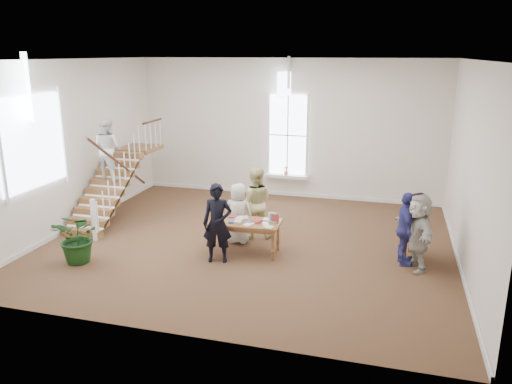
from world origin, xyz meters
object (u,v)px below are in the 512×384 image
(woman_cluster_c, at_px, (418,232))
(floor_plant, at_px, (79,237))
(library_table, at_px, (245,225))
(elderly_woman, at_px, (238,213))
(person_yellow, at_px, (255,203))
(police_officer, at_px, (217,223))
(woman_cluster_a, at_px, (405,229))
(woman_cluster_b, at_px, (417,226))
(side_chair, at_px, (416,235))

(woman_cluster_c, xyz_separation_m, floor_plant, (-7.40, -1.67, -0.26))
(library_table, xyz_separation_m, elderly_woman, (-0.36, 0.60, 0.06))
(person_yellow, xyz_separation_m, floor_plant, (-3.42, -2.66, -0.33))
(police_officer, bearing_deg, floor_plant, -174.85)
(library_table, xyz_separation_m, woman_cluster_c, (3.92, 0.11, 0.16))
(police_officer, height_order, floor_plant, police_officer)
(police_officer, xyz_separation_m, woman_cluster_a, (4.12, 0.96, -0.07))
(person_yellow, bearing_deg, woman_cluster_b, 163.24)
(library_table, height_order, police_officer, police_officer)
(elderly_woman, relative_size, woman_cluster_b, 0.98)
(elderly_woman, bearing_deg, library_table, 120.59)
(floor_plant, bearing_deg, library_table, 24.10)
(police_officer, bearing_deg, library_table, 43.14)
(woman_cluster_a, bearing_deg, police_officer, 93.58)
(police_officer, height_order, woman_cluster_c, police_officer)
(woman_cluster_c, bearing_deg, police_officer, -102.12)
(elderly_woman, relative_size, side_chair, 1.74)
(elderly_woman, relative_size, floor_plant, 1.28)
(police_officer, height_order, woman_cluster_a, police_officer)
(person_yellow, height_order, side_chair, person_yellow)
(person_yellow, bearing_deg, floor_plant, 25.94)
(elderly_woman, xyz_separation_m, side_chair, (4.30, 0.36, -0.29))
(library_table, relative_size, side_chair, 1.95)
(library_table, height_order, person_yellow, person_yellow)
(elderly_woman, relative_size, person_yellow, 0.83)
(elderly_woman, bearing_deg, floor_plant, 34.04)
(library_table, relative_size, woman_cluster_b, 1.10)
(library_table, height_order, woman_cluster_a, woman_cluster_a)
(police_officer, bearing_deg, elderly_woman, 73.88)
(library_table, relative_size, woman_cluster_c, 1.00)
(woman_cluster_c, relative_size, floor_plant, 1.44)
(woman_cluster_a, bearing_deg, floor_plant, 95.11)
(woman_cluster_a, bearing_deg, person_yellow, 68.46)
(side_chair, bearing_deg, police_officer, -144.03)
(woman_cluster_b, bearing_deg, floor_plant, -37.57)
(woman_cluster_a, relative_size, woman_cluster_c, 0.98)
(police_officer, xyz_separation_m, woman_cluster_b, (4.38, 1.41, -0.13))
(side_chair, bearing_deg, library_table, -150.47)
(person_yellow, relative_size, woman_cluster_c, 1.08)
(library_table, relative_size, floor_plant, 1.43)
(floor_plant, bearing_deg, person_yellow, 37.82)
(woman_cluster_a, height_order, woman_cluster_c, woman_cluster_c)
(library_table, relative_size, person_yellow, 0.93)
(woman_cluster_a, bearing_deg, library_table, 85.27)
(woman_cluster_b, bearing_deg, woman_cluster_c, 35.04)
(side_chair, bearing_deg, woman_cluster_b, -79.92)
(library_table, bearing_deg, woman_cluster_c, -0.89)
(woman_cluster_c, bearing_deg, elderly_woman, -118.51)
(woman_cluster_c, bearing_deg, woman_cluster_a, -149.59)
(elderly_woman, distance_m, side_chair, 4.32)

